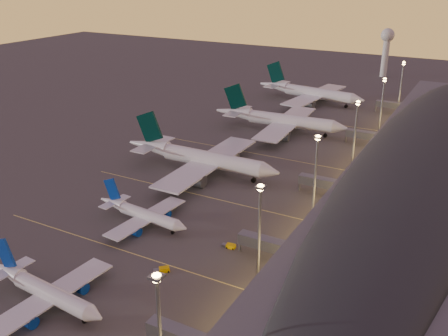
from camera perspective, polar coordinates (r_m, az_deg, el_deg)
ground at (r=141.83m, az=-9.57°, el=-8.54°), size 700.00×700.00×0.00m
airliner_narrow_south at (r=123.22m, az=-19.89°, el=-13.03°), size 36.75×32.89×13.12m
airliner_narrow_north at (r=150.87m, az=-9.38°, el=-5.19°), size 33.68×30.19×12.02m
airliner_wide_near at (r=185.44m, az=-2.79°, el=1.17°), size 63.94×57.96×20.53m
airliner_wide_mid at (r=232.95m, az=6.31°, el=5.49°), size 63.78×58.14×20.41m
airliner_wide_far at (r=287.15m, az=9.74°, el=8.52°), size 64.41×59.18×20.62m
terminal_building at (r=178.93m, az=21.54°, el=-0.02°), size 56.35×255.00×17.46m
light_masts at (r=173.37m, az=13.17°, el=3.39°), size 2.20×217.20×25.90m
radar_tower at (r=364.12m, az=18.09°, el=13.29°), size 9.00×9.00×32.50m
lane_markings at (r=171.03m, az=-1.39°, el=-2.60°), size 90.00×180.36×0.00m
baggage_tug_c at (r=137.93m, az=0.60°, el=-8.90°), size 3.92×1.93×1.13m
baggage_tug_d at (r=129.10m, az=-7.07°, el=-11.48°), size 3.91×3.77×1.17m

